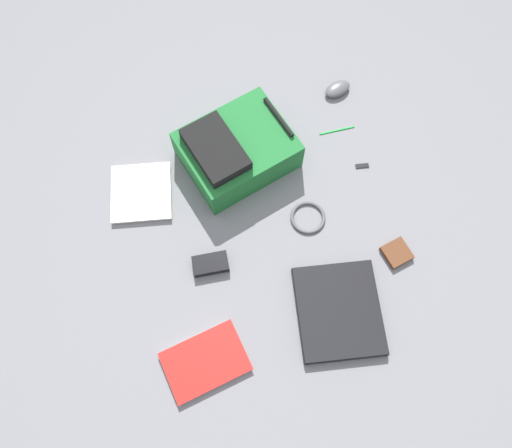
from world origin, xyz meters
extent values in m
plane|color=slate|center=(0.00, 0.00, 0.00)|extent=(3.51, 3.51, 0.00)
cube|color=#1E662D|center=(-0.29, 0.01, 0.07)|extent=(0.41, 0.46, 0.14)
cube|color=black|center=(-0.26, -0.07, 0.16)|extent=(0.28, 0.22, 0.04)
cylinder|color=black|center=(-0.34, 0.17, 0.15)|extent=(0.18, 0.07, 0.02)
cube|color=black|center=(0.36, 0.20, 0.01)|extent=(0.36, 0.32, 0.02)
cube|color=black|center=(0.36, 0.20, 0.03)|extent=(0.35, 0.32, 0.01)
cube|color=silver|center=(-0.23, -0.37, 0.01)|extent=(0.25, 0.24, 0.02)
cube|color=silver|center=(-0.23, -0.37, 0.02)|extent=(0.26, 0.25, 0.00)
cube|color=silver|center=(0.41, -0.27, 0.01)|extent=(0.22, 0.28, 0.02)
cube|color=red|center=(0.41, -0.27, 0.02)|extent=(0.23, 0.29, 0.00)
ellipsoid|color=#4C4C51|center=(-0.49, 0.46, 0.02)|extent=(0.10, 0.13, 0.03)
torus|color=#4C4C51|center=(0.01, 0.20, 0.01)|extent=(0.13, 0.13, 0.01)
cube|color=black|center=(0.10, -0.18, 0.02)|extent=(0.08, 0.13, 0.03)
cylinder|color=#198C33|center=(-0.32, 0.41, 0.00)|extent=(0.01, 0.14, 0.01)
cube|color=#59331E|center=(0.21, 0.46, 0.01)|extent=(0.11, 0.11, 0.02)
cube|color=black|center=(-0.15, 0.45, 0.00)|extent=(0.02, 0.05, 0.01)
camera|label=1|loc=(0.62, -0.15, 1.74)|focal=36.17mm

